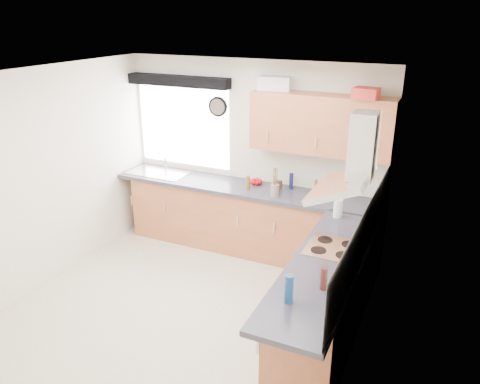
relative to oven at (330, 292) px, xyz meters
The scene contains 35 objects.
ground_plane 1.59m from the oven, 168.69° to the right, with size 3.60×3.60×0.00m, color beige.
ceiling 2.58m from the oven, 168.69° to the right, with size 3.60×3.60×0.02m, color white.
wall_back 2.28m from the oven, 135.00° to the left, with size 3.60×0.02×2.50m, color silver.
wall_front 2.71m from the oven, 125.54° to the right, with size 3.60×0.02×2.50m, color silver.
wall_left 3.41m from the oven, behind, with size 0.02×3.60×2.50m, color silver.
wall_right 0.93m from the oven, 45.00° to the right, with size 0.02×3.60×2.50m, color silver.
window 3.16m from the oven, 149.70° to the left, with size 1.40×0.02×1.10m, color silver.
window_blind 3.40m from the oven, 151.23° to the left, with size 1.50×0.18×0.14m, color black.
splashback 0.81m from the oven, ahead, with size 0.01×3.00×0.54m, color white.
base_cab_back 2.01m from the oven, 142.90° to the left, with size 3.00×0.58×0.86m, color #985333.
base_cab_corner 1.20m from the oven, 90.00° to the left, with size 0.60×0.60×0.86m, color #985333.
base_cab_right 0.15m from the oven, 86.19° to the right, with size 0.58×2.10×0.86m, color #985333.
worktop_back 1.98m from the oven, 141.34° to the left, with size 3.60×0.62×0.05m, color #2C2B35.
worktop_right 0.55m from the oven, 90.00° to the right, with size 0.62×2.42×0.05m, color #2C2B35.
sink 3.12m from the oven, 157.02° to the left, with size 0.84×0.46×0.10m, color silver, non-canonical shape.
oven is the anchor object (origin of this frame).
hob_plate 0.49m from the oven, 90.00° to the left, with size 0.52×0.52×0.01m, color silver.
extractor_hood 1.35m from the oven, ahead, with size 0.52×0.78×0.66m, color silver, non-canonical shape.
upper_cabinets 1.99m from the oven, 112.54° to the left, with size 1.70×0.35×0.70m, color #985333.
washing_machine 2.45m from the oven, 150.09° to the left, with size 0.53×0.51×0.77m, color silver.
wall_clock 2.86m from the oven, 143.87° to the left, with size 0.27×0.27×0.04m, color black.
casserole 2.58m from the oven, 129.57° to the left, with size 0.39×0.29×0.16m, color silver.
storage_box 2.16m from the oven, 92.22° to the left, with size 0.27×0.22×0.12m, color red.
utensil_pot 1.56m from the oven, 133.80° to the left, with size 0.11×0.11×0.15m, color #7D675C.
kitchen_roll 0.97m from the oven, 101.31° to the left, with size 0.10×0.10×0.21m, color silver.
tomato_cluster 2.00m from the oven, 135.63° to the left, with size 0.14×0.14×0.07m, color #A70409, non-canonical shape.
jar_0 1.90m from the oven, 140.96° to the left, with size 0.06×0.06×0.17m, color brown.
jar_1 1.50m from the oven, 113.65° to the left, with size 0.04×0.04×0.21m, color brown.
jar_2 1.67m from the oven, 130.13° to the left, with size 0.06×0.06×0.15m, color #403524.
jar_3 1.70m from the oven, 132.40° to the left, with size 0.06×0.06×0.10m, color #143818.
jar_4 1.75m from the oven, 123.39° to the left, with size 0.05×0.05×0.21m, color #141846.
jar_5 1.79m from the oven, 127.97° to the left, with size 0.07×0.07×0.09m, color #5A2220.
bottle_0 0.94m from the oven, 82.98° to the right, with size 0.06×0.06×0.20m, color #4C1E1B.
bottle_1 1.20m from the oven, 96.02° to the right, with size 0.07×0.07×0.24m, color navy.
bottle_2 1.15m from the oven, 96.37° to the right, with size 0.05×0.05×0.17m, color #4A1E1A.
Camera 1 is at (2.35, -3.72, 3.04)m, focal length 35.00 mm.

